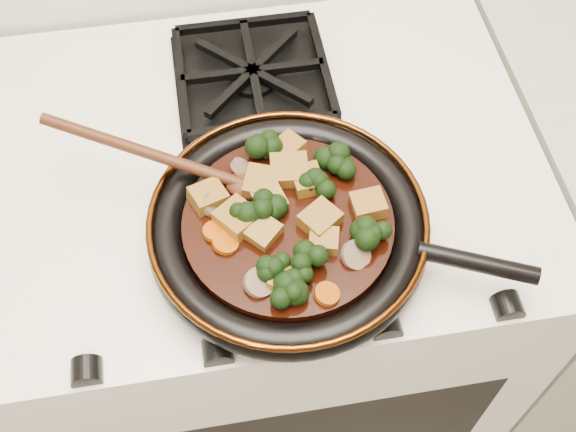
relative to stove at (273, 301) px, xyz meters
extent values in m
cube|color=white|center=(0.00, 0.00, 0.00)|extent=(0.76, 0.60, 0.90)
cylinder|color=black|center=(0.00, -0.15, 0.48)|extent=(0.32, 0.32, 0.01)
torus|color=black|center=(0.00, -0.15, 0.49)|extent=(0.34, 0.34, 0.04)
torus|color=#4F250B|center=(0.00, -0.15, 0.51)|extent=(0.34, 0.34, 0.01)
cylinder|color=black|center=(0.21, -0.24, 0.51)|extent=(0.14, 0.08, 0.02)
cylinder|color=black|center=(0.00, -0.15, 0.50)|extent=(0.26, 0.26, 0.02)
cube|color=brown|center=(0.04, -0.19, 0.52)|extent=(0.04, 0.04, 0.02)
cube|color=brown|center=(-0.01, -0.23, 0.52)|extent=(0.05, 0.04, 0.02)
cube|color=brown|center=(-0.01, -0.12, 0.52)|extent=(0.05, 0.05, 0.03)
cube|color=brown|center=(-0.06, -0.14, 0.52)|extent=(0.06, 0.06, 0.03)
cube|color=brown|center=(-0.03, -0.17, 0.52)|extent=(0.05, 0.05, 0.02)
cube|color=brown|center=(-0.02, -0.09, 0.52)|extent=(0.05, 0.05, 0.02)
cube|color=brown|center=(0.02, -0.08, 0.52)|extent=(0.05, 0.05, 0.03)
cube|color=brown|center=(0.04, -0.10, 0.52)|extent=(0.04, 0.04, 0.03)
cube|color=brown|center=(0.04, -0.16, 0.52)|extent=(0.06, 0.06, 0.02)
cube|color=brown|center=(-0.09, -0.10, 0.52)|extent=(0.05, 0.05, 0.03)
cube|color=brown|center=(0.02, -0.04, 0.52)|extent=(0.05, 0.05, 0.02)
cube|color=brown|center=(0.10, -0.15, 0.52)|extent=(0.04, 0.04, 0.03)
cylinder|color=#AA4404|center=(0.09, -0.18, 0.51)|extent=(0.03, 0.03, 0.02)
cylinder|color=#AA4404|center=(0.03, -0.26, 0.51)|extent=(0.03, 0.03, 0.01)
cylinder|color=#AA4404|center=(-0.07, -0.17, 0.51)|extent=(0.03, 0.03, 0.02)
cylinder|color=#AA4404|center=(-0.08, -0.15, 0.51)|extent=(0.03, 0.03, 0.01)
cylinder|color=brown|center=(0.03, -0.06, 0.52)|extent=(0.04, 0.04, 0.02)
cylinder|color=brown|center=(-0.04, -0.23, 0.52)|extent=(0.05, 0.05, 0.02)
cylinder|color=brown|center=(0.07, -0.21, 0.52)|extent=(0.05, 0.05, 0.03)
cylinder|color=brown|center=(-0.04, -0.07, 0.52)|extent=(0.04, 0.04, 0.03)
cylinder|color=brown|center=(-0.08, -0.11, 0.52)|extent=(0.04, 0.04, 0.03)
ellipsoid|color=#411E0E|center=(-0.04, -0.09, 0.51)|extent=(0.07, 0.06, 0.02)
cylinder|color=#411E0E|center=(-0.16, -0.04, 0.54)|extent=(0.02, 0.02, 0.26)
camera|label=1|loc=(-0.07, -0.62, 1.24)|focal=45.00mm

